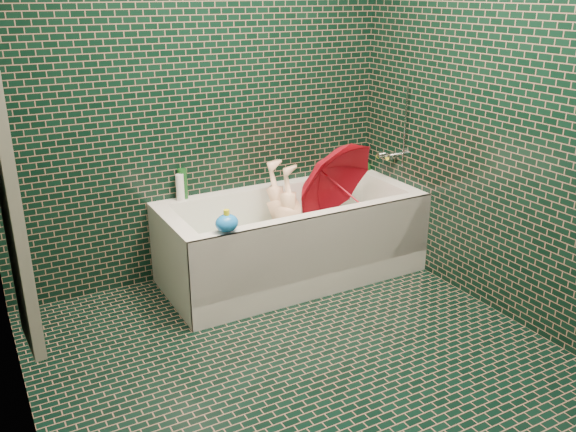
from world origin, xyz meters
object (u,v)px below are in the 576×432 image
bath_toy (227,223)px  bathtub (293,247)px  rubber_duck (334,169)px  umbrella (346,192)px  child (289,231)px

bath_toy → bathtub: bearing=27.7°
rubber_duck → bath_toy: 1.30m
bathtub → umbrella: bearing=-9.4°
child → umbrella: umbrella is taller
bathtub → umbrella: (0.37, -0.06, 0.35)m
bathtub → rubber_duck: (0.53, 0.34, 0.38)m
bathtub → child: 0.11m
bath_toy → child: bearing=31.1°
bathtub → child: bearing=92.1°
child → bath_toy: size_ratio=7.11×
umbrella → bathtub: bearing=166.0°
bathtub → child: bathtub is taller
bathtub → child: size_ratio=1.80×
bathtub → umbrella: 0.51m
umbrella → bath_toy: (-0.97, -0.25, 0.05)m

